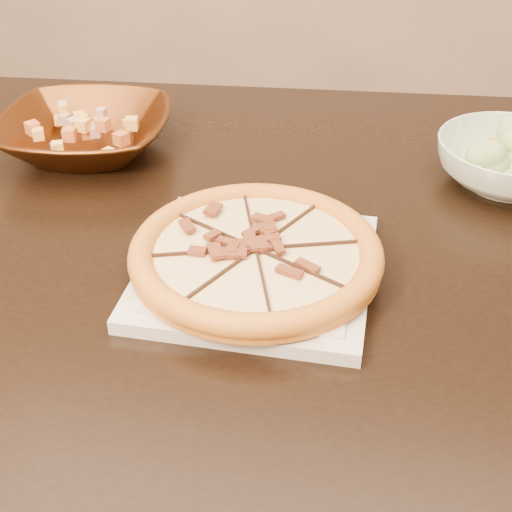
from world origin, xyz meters
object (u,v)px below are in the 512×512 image
object	(u,v)px
dining_table	(208,272)
plate	(256,269)
pizza	(256,253)
bronze_bowl	(87,133)
salad_bowl	(510,163)

from	to	relation	value
dining_table	plate	xyz separation A→B (m)	(0.09, -0.12, 0.10)
plate	pizza	xyz separation A→B (m)	(-0.00, -0.00, 0.02)
plate	bronze_bowl	distance (m)	0.43
dining_table	salad_bowl	distance (m)	0.47
dining_table	plate	world-z (taller)	plate
bronze_bowl	pizza	bearing A→B (deg)	-42.58
dining_table	bronze_bowl	size ratio (longest dim) A/B	5.85
dining_table	bronze_bowl	xyz separation A→B (m)	(-0.23, 0.17, 0.13)
pizza	bronze_bowl	distance (m)	0.43
plate	pizza	world-z (taller)	pizza
plate	dining_table	bearing A→B (deg)	125.93
dining_table	pizza	world-z (taller)	pizza
pizza	bronze_bowl	size ratio (longest dim) A/B	1.15
pizza	bronze_bowl	xyz separation A→B (m)	(-0.32, 0.29, -0.00)
bronze_bowl	salad_bowl	xyz separation A→B (m)	(0.65, -0.00, 0.00)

